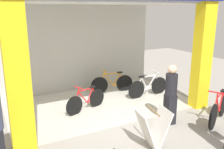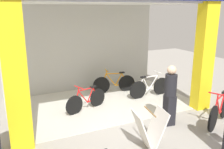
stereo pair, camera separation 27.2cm
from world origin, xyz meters
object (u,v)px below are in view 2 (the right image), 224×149
object	(u,v)px
sandwich_board_sign	(149,130)
bicycle_inside_0	(150,87)
bicycle_inside_2	(114,83)
pedestrian_2	(170,95)
bicycle_inside_1	(87,100)
bicycle_parked_1	(219,111)

from	to	relation	value
sandwich_board_sign	bicycle_inside_0	bearing A→B (deg)	55.64
bicycle_inside_2	pedestrian_2	xyz separation A→B (m)	(0.17, -2.88, 0.47)
bicycle_inside_0	bicycle_inside_1	world-z (taller)	bicycle_inside_0
bicycle_inside_1	pedestrian_2	world-z (taller)	pedestrian_2
bicycle_inside_0	bicycle_parked_1	distance (m)	2.54
bicycle_inside_1	bicycle_inside_2	xyz separation A→B (m)	(1.46, 1.11, 0.02)
bicycle_parked_1	pedestrian_2	distance (m)	1.38
bicycle_inside_2	bicycle_parked_1	world-z (taller)	bicycle_parked_1
bicycle_inside_2	pedestrian_2	size ratio (longest dim) A/B	0.97
bicycle_inside_2	bicycle_parked_1	distance (m)	3.70
bicycle_inside_2	sandwich_board_sign	size ratio (longest dim) A/B	1.74
bicycle_inside_1	sandwich_board_sign	distance (m)	2.58
bicycle_inside_0	pedestrian_2	bearing A→B (deg)	-110.17
bicycle_parked_1	pedestrian_2	bearing A→B (deg)	154.88
bicycle_inside_2	bicycle_parked_1	size ratio (longest dim) A/B	0.99
bicycle_inside_1	sandwich_board_sign	world-z (taller)	sandwich_board_sign
pedestrian_2	bicycle_inside_0	bearing A→B (deg)	69.83
bicycle_parked_1	pedestrian_2	xyz separation A→B (m)	(-1.19, 0.56, 0.44)
sandwich_board_sign	pedestrian_2	size ratio (longest dim) A/B	0.56
bicycle_inside_1	sandwich_board_sign	bearing A→B (deg)	-78.63
bicycle_inside_1	bicycle_inside_2	world-z (taller)	bicycle_inside_2
bicycle_inside_2	bicycle_parked_1	bearing A→B (deg)	-68.45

